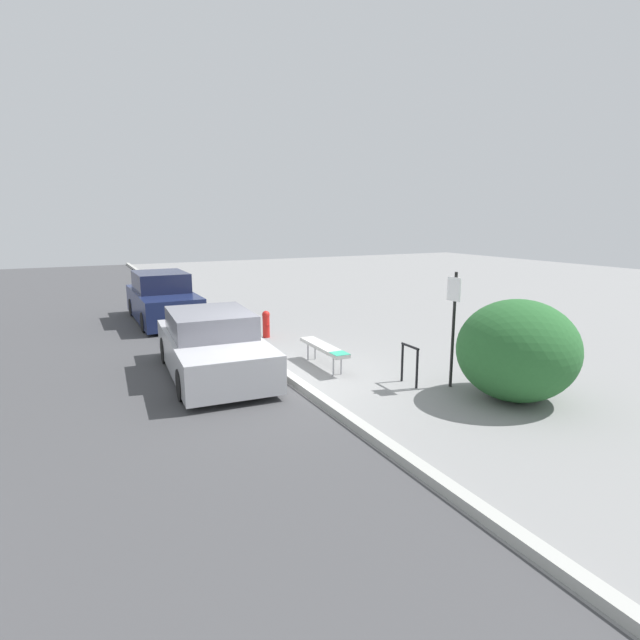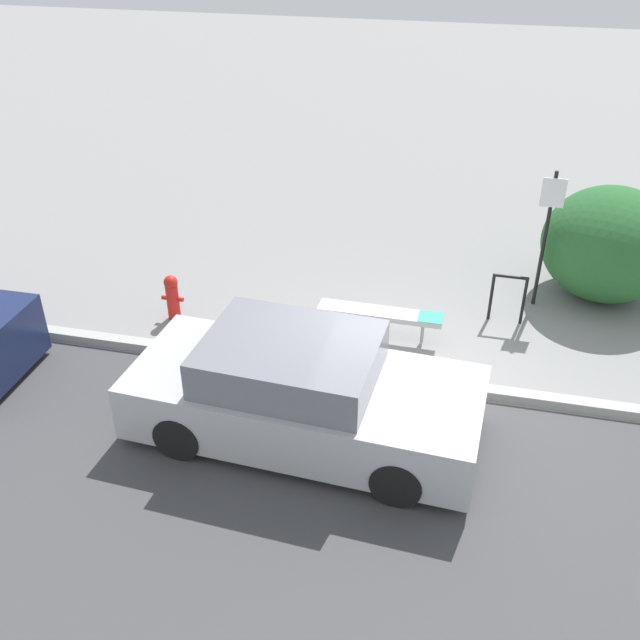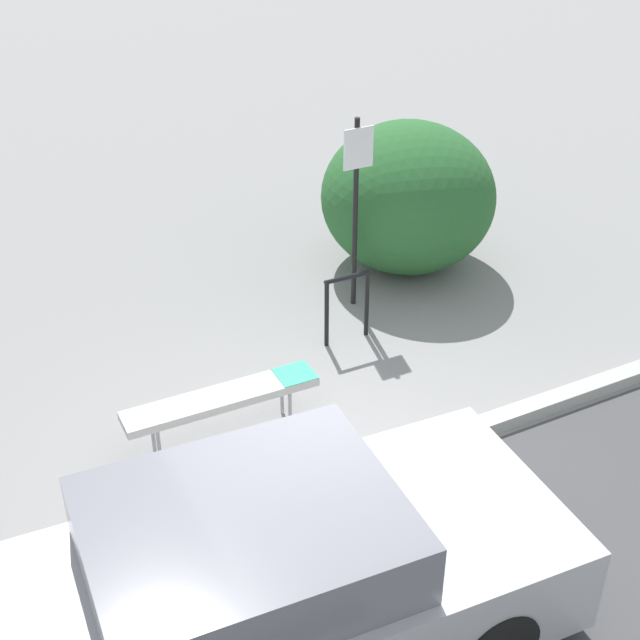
{
  "view_description": "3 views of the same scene",
  "coord_description": "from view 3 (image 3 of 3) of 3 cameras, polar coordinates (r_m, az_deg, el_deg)",
  "views": [
    {
      "loc": [
        9.1,
        -3.92,
        3.3
      ],
      "look_at": [
        -0.53,
        0.95,
        1.11
      ],
      "focal_mm": 28.0,
      "sensor_mm": 36.0,
      "label": 1
    },
    {
      "loc": [
        0.62,
        -8.06,
        6.03
      ],
      "look_at": [
        -1.18,
        -0.29,
        1.08
      ],
      "focal_mm": 40.0,
      "sensor_mm": 36.0,
      "label": 2
    },
    {
      "loc": [
        -2.82,
        -5.3,
        5.44
      ],
      "look_at": [
        0.54,
        1.22,
        0.92
      ],
      "focal_mm": 50.0,
      "sensor_mm": 36.0,
      "label": 3
    }
  ],
  "objects": [
    {
      "name": "bike_rack",
      "position": [
        9.76,
        1.74,
        1.22
      ],
      "size": [
        0.55,
        0.06,
        0.83
      ],
      "rotation": [
        0.0,
        0.0,
        -0.02
      ],
      "color": "black",
      "rests_on": "ground_plane"
    },
    {
      "name": "ground_plane",
      "position": [
        8.1,
        0.56,
        -10.56
      ],
      "size": [
        60.0,
        60.0,
        0.0
      ],
      "primitive_type": "plane",
      "color": "gray"
    },
    {
      "name": "parked_car_near",
      "position": [
        6.46,
        -3.46,
        -16.53
      ],
      "size": [
        4.42,
        2.08,
        1.36
      ],
      "rotation": [
        0.0,
        0.0,
        -0.06
      ],
      "color": "black",
      "rests_on": "ground_plane"
    },
    {
      "name": "sign_post",
      "position": [
        10.08,
        2.33,
        7.86
      ],
      "size": [
        0.36,
        0.08,
        2.3
      ],
      "color": "black",
      "rests_on": "ground_plane"
    },
    {
      "name": "shrub_hedge",
      "position": [
        11.24,
        5.65,
        7.83
      ],
      "size": [
        2.17,
        2.19,
        1.88
      ],
      "color": "#28602D",
      "rests_on": "ground_plane"
    },
    {
      "name": "bench",
      "position": [
        8.4,
        -6.25,
        -5.03
      ],
      "size": [
        1.89,
        0.38,
        0.51
      ],
      "rotation": [
        0.0,
        0.0,
        -0.02
      ],
      "color": "#99999E",
      "rests_on": "ground_plane"
    },
    {
      "name": "curb",
      "position": [
        8.06,
        0.56,
        -10.21
      ],
      "size": [
        60.0,
        0.2,
        0.13
      ],
      "color": "#A8A8A3",
      "rests_on": "ground_plane"
    }
  ]
}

